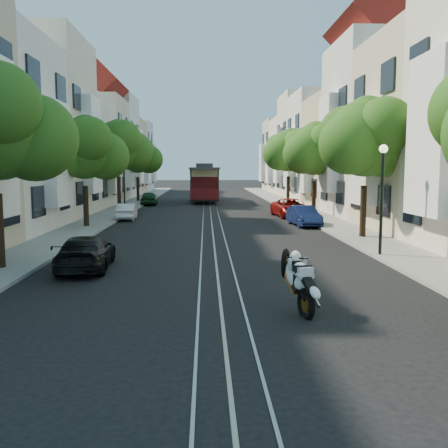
{
  "coord_description": "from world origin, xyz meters",
  "views": [
    {
      "loc": [
        -0.36,
        -14.62,
        3.41
      ],
      "look_at": [
        0.37,
        5.45,
        1.15
      ],
      "focal_mm": 40.0,
      "sensor_mm": 36.0,
      "label": 1
    }
  ],
  "objects": [
    {
      "name": "ground",
      "position": [
        0.0,
        28.0,
        0.0
      ],
      "size": [
        200.0,
        200.0,
        0.0
      ],
      "primitive_type": "plane",
      "color": "black",
      "rests_on": "ground"
    },
    {
      "name": "sidewalk_east",
      "position": [
        7.25,
        28.0,
        0.06
      ],
      "size": [
        2.5,
        80.0,
        0.12
      ],
      "primitive_type": "cube",
      "color": "gray",
      "rests_on": "ground"
    },
    {
      "name": "sidewalk_west",
      "position": [
        -7.25,
        28.0,
        0.06
      ],
      "size": [
        2.5,
        80.0,
        0.12
      ],
      "primitive_type": "cube",
      "color": "gray",
      "rests_on": "ground"
    },
    {
      "name": "rail_left",
      "position": [
        -0.55,
        28.0,
        0.01
      ],
      "size": [
        0.06,
        80.0,
        0.02
      ],
      "primitive_type": "cube",
      "color": "gray",
      "rests_on": "ground"
    },
    {
      "name": "rail_slot",
      "position": [
        0.0,
        28.0,
        0.01
      ],
      "size": [
        0.06,
        80.0,
        0.02
      ],
      "primitive_type": "cube",
      "color": "gray",
      "rests_on": "ground"
    },
    {
      "name": "rail_right",
      "position": [
        0.55,
        28.0,
        0.01
      ],
      "size": [
        0.06,
        80.0,
        0.02
      ],
      "primitive_type": "cube",
      "color": "gray",
      "rests_on": "ground"
    },
    {
      "name": "lane_line",
      "position": [
        0.0,
        28.0,
        0.0
      ],
      "size": [
        0.08,
        80.0,
        0.01
      ],
      "primitive_type": "cube",
      "color": "tan",
      "rests_on": "ground"
    },
    {
      "name": "townhouses_east",
      "position": [
        11.87,
        27.91,
        5.18
      ],
      "size": [
        7.75,
        72.0,
        12.0
      ],
      "color": "beige",
      "rests_on": "ground"
    },
    {
      "name": "townhouses_west",
      "position": [
        -11.87,
        27.91,
        5.08
      ],
      "size": [
        7.75,
        72.0,
        11.76
      ],
      "color": "silver",
      "rests_on": "ground"
    },
    {
      "name": "tree_e_b",
      "position": [
        7.26,
        8.98,
        4.73
      ],
      "size": [
        4.93,
        4.08,
        6.68
      ],
      "color": "black",
      "rests_on": "ground"
    },
    {
      "name": "tree_e_c",
      "position": [
        7.26,
        19.98,
        4.6
      ],
      "size": [
        4.84,
        3.99,
        6.52
      ],
      "color": "black",
      "rests_on": "ground"
    },
    {
      "name": "tree_e_d",
      "position": [
        7.26,
        30.98,
        4.87
      ],
      "size": [
        5.01,
        4.16,
        6.85
      ],
      "color": "black",
      "rests_on": "ground"
    },
    {
      "name": "tree_w_b",
      "position": [
        -7.14,
        13.98,
        4.4
      ],
      "size": [
        4.72,
        3.87,
        6.27
      ],
      "color": "black",
      "rests_on": "ground"
    },
    {
      "name": "tree_w_c",
      "position": [
        -7.14,
        24.98,
        5.07
      ],
      "size": [
        5.13,
        4.28,
        7.09
      ],
      "color": "black",
      "rests_on": "ground"
    },
    {
      "name": "tree_w_d",
      "position": [
        -7.14,
        35.98,
        4.6
      ],
      "size": [
        4.84,
        3.99,
        6.52
      ],
      "color": "black",
      "rests_on": "ground"
    },
    {
      "name": "lamp_east",
      "position": [
        6.3,
        4.0,
        2.85
      ],
      "size": [
        0.32,
        0.32,
        4.16
      ],
      "color": "black",
      "rests_on": "ground"
    },
    {
      "name": "lamp_west",
      "position": [
        -6.3,
        22.0,
        2.85
      ],
      "size": [
        0.32,
        0.32,
        4.16
      ],
      "color": "black",
      "rests_on": "ground"
    },
    {
      "name": "sportbike_rider",
      "position": [
        1.8,
        -3.11,
        0.83
      ],
      "size": [
        0.69,
        1.96,
        1.48
      ],
      "rotation": [
        0.0,
        0.0,
        0.25
      ],
      "color": "black",
      "rests_on": "ground"
    },
    {
      "name": "cable_car",
      "position": [
        -0.5,
        35.74,
        2.08
      ],
      "size": [
        2.93,
        9.16,
        3.51
      ],
      "rotation": [
        0.0,
        0.0,
        0.01
      ],
      "color": "black",
      "rests_on": "ground"
    },
    {
      "name": "parked_car_e_mid",
      "position": [
        5.42,
        14.46,
        0.59
      ],
      "size": [
        1.61,
        3.71,
        1.19
      ],
      "primitive_type": "imported",
      "rotation": [
        0.0,
        0.0,
        0.1
      ],
      "color": "#0C173F",
      "rests_on": "ground"
    },
    {
      "name": "parked_car_e_far",
      "position": [
        5.6,
        19.8,
        0.64
      ],
      "size": [
        2.56,
        4.8,
        1.28
      ],
      "primitive_type": "imported",
      "rotation": [
        0.0,
        0.0,
        0.1
      ],
      "color": "maroon",
      "rests_on": "ground"
    },
    {
      "name": "parked_car_w_near",
      "position": [
        -4.4,
        2.1,
        0.58
      ],
      "size": [
        1.86,
        4.06,
        1.15
      ],
      "primitive_type": "imported",
      "rotation": [
        0.0,
        0.0,
        3.2
      ],
      "color": "black",
      "rests_on": "ground"
    },
    {
      "name": "parked_car_w_mid",
      "position": [
        -5.6,
        18.45,
        0.54
      ],
      "size": [
        1.34,
        3.35,
        1.08
      ],
      "primitive_type": "imported",
      "rotation": [
        0.0,
        0.0,
        3.2
      ],
      "color": "silver",
      "rests_on": "ground"
    },
    {
      "name": "parked_car_w_far",
      "position": [
        -5.6,
        31.58,
        0.63
      ],
      "size": [
        1.67,
        3.75,
        1.25
      ],
      "primitive_type": "imported",
      "rotation": [
        0.0,
        0.0,
        3.19
      ],
      "color": "#16371B",
      "rests_on": "ground"
    }
  ]
}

